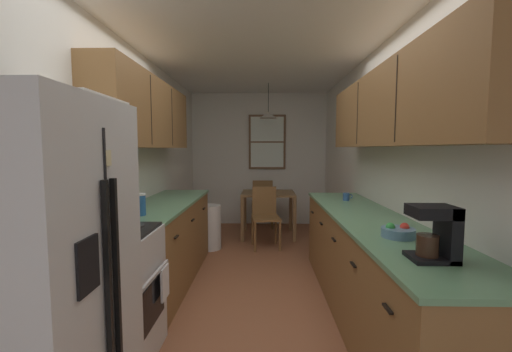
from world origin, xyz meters
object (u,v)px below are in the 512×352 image
Objects in this scene: stove_range at (107,296)px; dining_chair_far at (263,201)px; dining_chair_near at (265,214)px; fruit_bowl at (398,232)px; refrigerator at (34,288)px; dining_table at (268,200)px; coffee_maker at (437,232)px; microwave_over_range at (83,123)px; trash_bin at (210,227)px; storage_canister at (139,204)px; mug_by_coffeemaker at (346,197)px.

stove_range reaches higher than dining_chair_far.
fruit_bowl is (0.85, -2.70, 0.44)m from dining_chair_near.
refrigerator is 4.16m from dining_table.
coffee_maker is at bearing 8.03° from refrigerator.
microwave_over_range is at bearing -107.06° from dining_chair_far.
microwave_over_range is at bearing -99.11° from trash_bin.
refrigerator is 3.59m from dining_chair_near.
microwave_over_range reaches higher than storage_canister.
trash_bin is (-0.82, -0.14, -0.17)m from dining_chair_near.
fruit_bowl is (2.07, -0.02, -0.71)m from microwave_over_range.
dining_chair_far is 3.14× the size of coffee_maker.
trash_bin is (-0.77, -1.31, -0.17)m from dining_chair_far.
dining_chair_near is 3.30m from coffee_maker.
refrigerator is 1.37m from storage_canister.
stove_range reaches higher than fruit_bowl.
dining_chair_far reaches higher than dining_table.
coffee_maker reaches higher than mug_by_coffeemaker.
microwave_over_range reaches higher than fruit_bowl.
coffee_maker is at bearing -77.65° from dining_table.
coffee_maker reaches higher than dining_table.
dining_chair_near is at bearing 105.46° from coffee_maker.
trash_bin is 3.51m from coffee_maker.
microwave_over_range is 3.21× the size of storage_canister.
fruit_bowl is at bearing -56.95° from trash_bin.
refrigerator is at bearing -171.97° from coffee_maker.
mug_by_coffeemaker is at bearing -64.53° from dining_table.
fruit_bowl is at bearing 20.31° from refrigerator.
microwave_over_range is 2.89m from trash_bin.
refrigerator reaches higher than fruit_bowl.
dining_chair_near is at bearing 107.51° from fruit_bowl.
refrigerator reaches higher than dining_chair_far.
mug_by_coffeemaker is (2.01, 1.48, 0.47)m from stove_range.
mug_by_coffeemaker is at bearing 48.30° from refrigerator.
microwave_over_range reaches higher than mug_by_coffeemaker.
storage_canister is at bearing -108.46° from dining_chair_far.
refrigerator is 3.32m from trash_bin.
mug_by_coffeemaker is at bearing 88.10° from fruit_bowl.
dining_chair_far is at bearing 101.92° from coffee_maker.
stove_range is 10.15× the size of mug_by_coffeemaker.
dining_chair_near is (1.22, 2.68, -1.15)m from microwave_over_range.
trash_bin is (0.41, 2.54, -1.32)m from microwave_over_range.
mug_by_coffeemaker is 1.50m from fruit_bowl.
stove_range reaches higher than mug_by_coffeemaker.
fruit_bowl reaches higher than dining_chair_near.
dining_chair_near is 1.38× the size of trash_bin.
stove_range is 2.90m from dining_chair_near.
coffee_maker reaches higher than trash_bin.
microwave_over_range is (-0.11, 0.00, 1.17)m from stove_range.
trash_bin is at bearing 123.05° from fruit_bowl.
dining_chair_far is at bearing 71.54° from storage_canister.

